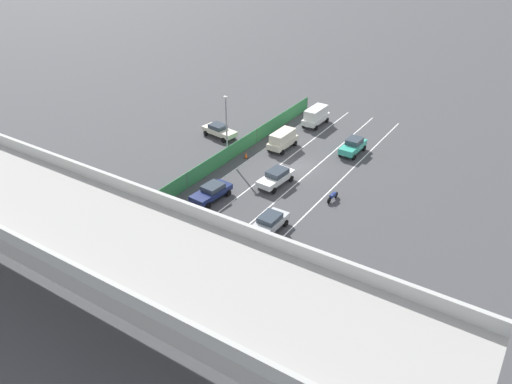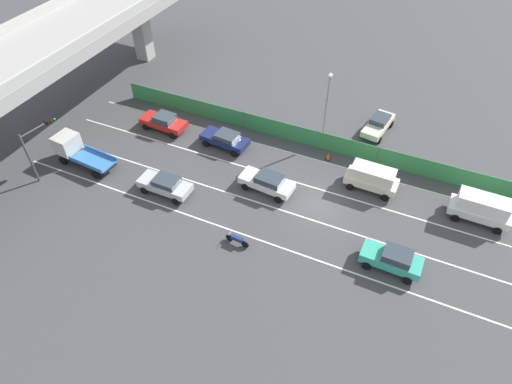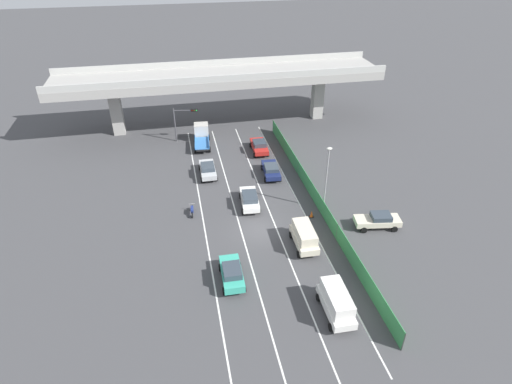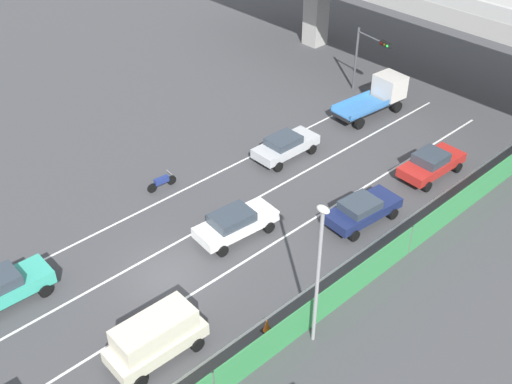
{
  "view_description": "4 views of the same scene",
  "coord_description": "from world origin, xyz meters",
  "px_view_note": "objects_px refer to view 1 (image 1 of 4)",
  "views": [
    {
      "loc": [
        -22.92,
        43.98,
        25.94
      ],
      "look_at": [
        -0.84,
        9.58,
        1.8
      ],
      "focal_mm": 35.48,
      "sensor_mm": 36.0,
      "label": 1
    },
    {
      "loc": [
        -25.11,
        -5.75,
        25.82
      ],
      "look_at": [
        -2.04,
        4.73,
        1.39
      ],
      "focal_mm": 31.19,
      "sensor_mm": 36.0,
      "label": 2
    },
    {
      "loc": [
        -7.21,
        -33.02,
        26.03
      ],
      "look_at": [
        0.66,
        4.71,
        1.6
      ],
      "focal_mm": 29.51,
      "sensor_mm": 36.0,
      "label": 3
    },
    {
      "loc": [
        19.51,
        -12.14,
        21.48
      ],
      "look_at": [
        -0.71,
        6.68,
        1.54
      ],
      "focal_mm": 43.5,
      "sensor_mm": 36.0,
      "label": 4
    }
  ],
  "objects_px": {
    "car_sedan_white": "(276,177)",
    "traffic_light": "(215,273)",
    "car_van_cream": "(283,139)",
    "motorcycle": "(333,196)",
    "car_van_white": "(316,115)",
    "flatbed_truck_blue": "(201,277)",
    "traffic_cone": "(246,155)",
    "car_sedan_navy": "(212,191)",
    "parked_sedan_cream": "(219,130)",
    "car_taxi_teal": "(353,146)",
    "car_sedan_silver": "(269,223)",
    "car_sedan_red": "(166,223)",
    "street_lamp": "(226,122)"
  },
  "relations": [
    {
      "from": "car_sedan_white",
      "to": "traffic_light",
      "type": "height_order",
      "value": "traffic_light"
    },
    {
      "from": "car_van_cream",
      "to": "motorcycle",
      "type": "height_order",
      "value": "car_van_cream"
    },
    {
      "from": "car_van_white",
      "to": "traffic_light",
      "type": "xyz_separation_m",
      "value": [
        -9.58,
        34.41,
        2.21
      ]
    },
    {
      "from": "traffic_light",
      "to": "flatbed_truck_blue",
      "type": "bearing_deg",
      "value": -26.81
    },
    {
      "from": "motorcycle",
      "to": "traffic_cone",
      "type": "distance_m",
      "value": 12.68
    },
    {
      "from": "motorcycle",
      "to": "car_sedan_navy",
      "type": "bearing_deg",
      "value": 31.45
    },
    {
      "from": "parked_sedan_cream",
      "to": "traffic_light",
      "type": "distance_m",
      "value": 30.49
    },
    {
      "from": "parked_sedan_cream",
      "to": "car_sedan_navy",
      "type": "bearing_deg",
      "value": 123.46
    },
    {
      "from": "car_taxi_teal",
      "to": "motorcycle",
      "type": "bearing_deg",
      "value": 103.34
    },
    {
      "from": "car_van_cream",
      "to": "parked_sedan_cream",
      "type": "relative_size",
      "value": 0.91
    },
    {
      "from": "car_van_white",
      "to": "car_sedan_white",
      "type": "relative_size",
      "value": 0.97
    },
    {
      "from": "car_taxi_teal",
      "to": "motorcycle",
      "type": "height_order",
      "value": "car_taxi_teal"
    },
    {
      "from": "parked_sedan_cream",
      "to": "traffic_cone",
      "type": "height_order",
      "value": "parked_sedan_cream"
    },
    {
      "from": "parked_sedan_cream",
      "to": "traffic_light",
      "type": "relative_size",
      "value": 0.98
    },
    {
      "from": "flatbed_truck_blue",
      "to": "car_sedan_white",
      "type": "bearing_deg",
      "value": -78.15
    },
    {
      "from": "car_taxi_teal",
      "to": "traffic_light",
      "type": "xyz_separation_m",
      "value": [
        -2.14,
        29.23,
        2.56
      ]
    },
    {
      "from": "car_sedan_navy",
      "to": "flatbed_truck_blue",
      "type": "distance_m",
      "value": 13.28
    },
    {
      "from": "car_sedan_silver",
      "to": "car_sedan_red",
      "type": "xyz_separation_m",
      "value": [
        7.53,
        5.01,
        0.02
      ]
    },
    {
      "from": "traffic_light",
      "to": "car_sedan_white",
      "type": "bearing_deg",
      "value": -72.08
    },
    {
      "from": "flatbed_truck_blue",
      "to": "motorcycle",
      "type": "distance_m",
      "value": 17.45
    },
    {
      "from": "car_sedan_navy",
      "to": "parked_sedan_cream",
      "type": "bearing_deg",
      "value": -56.54
    },
    {
      "from": "car_van_white",
      "to": "traffic_cone",
      "type": "xyz_separation_m",
      "value": [
        2.27,
        12.9,
        -0.95
      ]
    },
    {
      "from": "motorcycle",
      "to": "traffic_light",
      "type": "bearing_deg",
      "value": 88.65
    },
    {
      "from": "car_van_cream",
      "to": "car_taxi_teal",
      "type": "xyz_separation_m",
      "value": [
        -7.49,
        -3.32,
        -0.27
      ]
    },
    {
      "from": "car_sedan_navy",
      "to": "car_sedan_white",
      "type": "relative_size",
      "value": 0.98
    },
    {
      "from": "car_taxi_teal",
      "to": "motorcycle",
      "type": "relative_size",
      "value": 2.17
    },
    {
      "from": "flatbed_truck_blue",
      "to": "parked_sedan_cream",
      "type": "bearing_deg",
      "value": -56.38
    },
    {
      "from": "car_taxi_teal",
      "to": "traffic_cone",
      "type": "relative_size",
      "value": 5.71
    },
    {
      "from": "car_van_cream",
      "to": "car_taxi_teal",
      "type": "height_order",
      "value": "car_van_cream"
    },
    {
      "from": "car_sedan_navy",
      "to": "car_taxi_teal",
      "type": "relative_size",
      "value": 1.09
    },
    {
      "from": "car_sedan_red",
      "to": "car_sedan_white",
      "type": "distance_m",
      "value": 13.13
    },
    {
      "from": "motorcycle",
      "to": "traffic_cone",
      "type": "relative_size",
      "value": 2.63
    },
    {
      "from": "car_sedan_white",
      "to": "street_lamp",
      "type": "relative_size",
      "value": 0.63
    },
    {
      "from": "car_van_white",
      "to": "traffic_cone",
      "type": "bearing_deg",
      "value": 80.03
    },
    {
      "from": "car_van_cream",
      "to": "motorcycle",
      "type": "relative_size",
      "value": 2.23
    },
    {
      "from": "traffic_light",
      "to": "car_sedan_navy",
      "type": "bearing_deg",
      "value": -51.54
    },
    {
      "from": "traffic_light",
      "to": "street_lamp",
      "type": "distance_m",
      "value": 24.46
    },
    {
      "from": "car_van_white",
      "to": "parked_sedan_cream",
      "type": "xyz_separation_m",
      "value": [
        8.28,
        9.84,
        -0.43
      ]
    },
    {
      "from": "parked_sedan_cream",
      "to": "car_sedan_silver",
      "type": "bearing_deg",
      "value": 138.33
    },
    {
      "from": "car_sedan_red",
      "to": "street_lamp",
      "type": "height_order",
      "value": "street_lamp"
    },
    {
      "from": "car_sedan_navy",
      "to": "flatbed_truck_blue",
      "type": "bearing_deg",
      "value": 123.8
    },
    {
      "from": "car_sedan_white",
      "to": "car_sedan_silver",
      "type": "bearing_deg",
      "value": 116.36
    },
    {
      "from": "car_van_white",
      "to": "flatbed_truck_blue",
      "type": "distance_m",
      "value": 34.03
    },
    {
      "from": "car_sedan_navy",
      "to": "traffic_light",
      "type": "distance_m",
      "value": 15.8
    },
    {
      "from": "car_van_cream",
      "to": "flatbed_truck_blue",
      "type": "xyz_separation_m",
      "value": [
        -7.33,
        24.74,
        0.06
      ]
    },
    {
      "from": "flatbed_truck_blue",
      "to": "car_sedan_red",
      "type": "bearing_deg",
      "value": -30.79
    },
    {
      "from": "car_sedan_red",
      "to": "car_van_white",
      "type": "xyz_separation_m",
      "value": [
        -0.05,
        -28.87,
        0.41
      ]
    },
    {
      "from": "traffic_light",
      "to": "traffic_cone",
      "type": "distance_m",
      "value": 24.76
    },
    {
      "from": "car_sedan_white",
      "to": "motorcycle",
      "type": "relative_size",
      "value": 2.41
    },
    {
      "from": "car_sedan_navy",
      "to": "car_sedan_red",
      "type": "bearing_deg",
      "value": 90.41
    }
  ]
}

